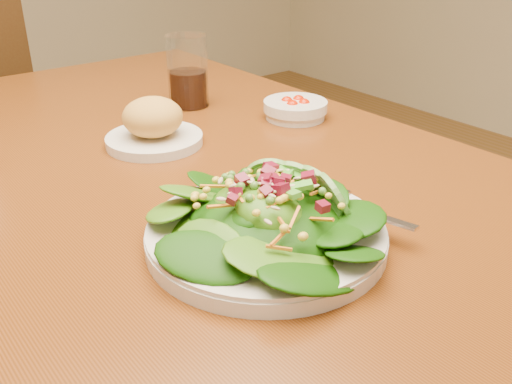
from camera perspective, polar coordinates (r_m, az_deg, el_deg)
dining_table at (r=1.03m, az=-8.74°, el=-1.55°), size 0.90×1.40×0.75m
salad_plate at (r=0.71m, az=1.66°, el=-2.67°), size 0.30×0.30×0.09m
bread_plate at (r=1.03m, az=-10.23°, el=6.54°), size 0.17×0.17×0.09m
tomato_bowl at (r=1.15m, az=3.95°, el=8.30°), size 0.13×0.13×0.04m
drinking_glass at (r=1.23m, az=-6.83°, el=11.43°), size 0.08×0.08×0.15m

